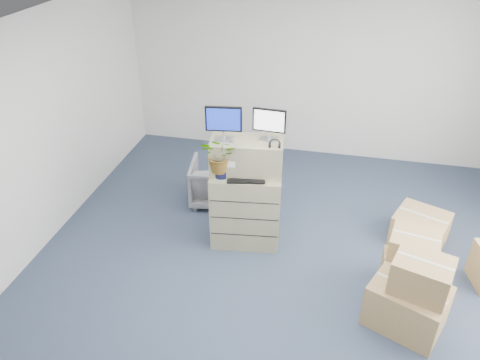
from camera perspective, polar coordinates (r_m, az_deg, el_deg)
name	(u,v)px	position (r m, az deg, el deg)	size (l,w,h in m)	color
ground	(272,288)	(5.55, 3.92, -13.05)	(7.00, 7.00, 0.00)	#29394B
wall_back	(310,74)	(7.86, 8.53, 12.69)	(6.00, 0.02, 2.80)	beige
filing_cabinet_lower	(246,208)	(5.92, 0.72, -3.41)	(0.86, 0.52, 1.00)	gray
filing_cabinet_upper	(247,156)	(5.59, 0.81, 2.91)	(0.86, 0.43, 0.43)	gray
monitor_left	(224,122)	(5.39, -2.01, 7.12)	(0.42, 0.19, 0.42)	#99999E
monitor_right	(269,123)	(5.41, 3.58, 6.97)	(0.39, 0.16, 0.39)	#99999E
headphones	(275,144)	(5.33, 4.25, 4.39)	(0.13, 0.13, 0.01)	black
keyboard	(246,179)	(5.52, 0.74, 0.11)	(0.45, 0.19, 0.02)	black
mouse	(270,178)	(5.54, 3.70, 0.25)	(0.09, 0.06, 0.03)	silver
water_bottle	(254,165)	(5.61, 1.72, 1.88)	(0.07, 0.07, 0.23)	gray
phone_dock	(241,168)	(5.69, 0.15, 1.45)	(0.06, 0.05, 0.12)	silver
external_drive	(272,168)	(5.71, 3.91, 1.43)	(0.21, 0.16, 0.06)	black
tissue_box	(272,163)	(5.68, 3.87, 2.05)	(0.21, 0.10, 0.08)	#3E8DD3
potted_plant	(221,159)	(5.46, -2.34, 2.61)	(0.50, 0.53, 0.45)	#95AF8D
office_chair	(215,180)	(6.77, -3.01, 0.01)	(0.69, 0.65, 0.71)	slate
cardboard_boxes	(432,268)	(5.72, 22.32, -9.90)	(2.00, 2.27, 0.89)	olive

